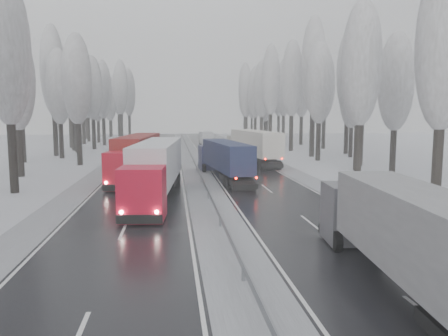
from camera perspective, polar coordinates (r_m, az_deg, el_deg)
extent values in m
plane|color=silver|center=(13.29, 5.47, -20.88)|extent=(260.00, 260.00, 0.00)
cube|color=black|center=(42.65, 3.88, -1.36)|extent=(7.50, 200.00, 0.03)
cube|color=black|center=(42.02, -10.34, -1.58)|extent=(7.50, 200.00, 0.03)
cube|color=#ADAFB5|center=(42.01, -3.18, -1.47)|extent=(3.00, 200.00, 0.04)
cube|color=#ADAFB5|center=(43.82, 10.26, -1.22)|extent=(2.40, 200.00, 0.04)
cube|color=#ADAFB5|center=(42.62, -17.00, -1.65)|extent=(2.40, 200.00, 0.04)
cube|color=slate|center=(41.92, -3.18, -0.69)|extent=(0.06, 200.00, 0.32)
cube|color=slate|center=(39.99, -3.00, -1.50)|extent=(0.12, 0.12, 0.60)
cube|color=slate|center=(71.76, -4.67, 2.26)|extent=(0.12, 0.12, 0.60)
cylinder|color=black|center=(32.51, 26.06, 0.28)|extent=(0.68, 0.68, 5.60)
ellipsoid|color=gray|center=(32.66, 26.84, 14.36)|extent=(3.60, 3.60, 11.45)
cylinder|color=black|center=(42.25, 17.12, 2.08)|extent=(0.68, 0.68, 5.62)
ellipsoid|color=gray|center=(42.36, 17.52, 12.97)|extent=(3.60, 3.60, 11.48)
cylinder|color=black|center=(48.27, 21.19, 2.09)|extent=(0.64, 0.64, 4.94)
ellipsoid|color=gray|center=(48.23, 21.57, 10.47)|extent=(3.60, 3.60, 10.09)
cylinder|color=black|center=(51.04, 16.93, 2.72)|extent=(0.66, 0.66, 5.32)
ellipsoid|color=gray|center=(51.08, 17.24, 11.26)|extent=(3.60, 3.60, 10.88)
cylinder|color=black|center=(55.56, 17.41, 3.54)|extent=(0.72, 0.72, 6.31)
ellipsoid|color=gray|center=(55.80, 17.75, 12.82)|extent=(3.60, 3.60, 12.90)
cylinder|color=black|center=(60.43, 12.21, 3.51)|extent=(0.67, 0.67, 5.38)
ellipsoid|color=gray|center=(60.47, 12.40, 10.79)|extent=(3.60, 3.60, 10.98)
cylinder|color=black|center=(66.43, 16.22, 3.36)|extent=(0.62, 0.62, 4.59)
ellipsoid|color=gray|center=(66.37, 16.42, 9.02)|extent=(3.60, 3.60, 9.39)
cylinder|color=black|center=(65.80, 11.42, 4.49)|extent=(0.76, 0.76, 6.95)
ellipsoid|color=gray|center=(66.14, 11.63, 13.11)|extent=(3.60, 3.60, 14.19)
cylinder|color=black|center=(71.96, 15.68, 4.43)|extent=(0.74, 0.74, 6.59)
ellipsoid|color=gray|center=(72.19, 15.93, 11.91)|extent=(3.60, 3.60, 13.46)
cylinder|color=black|center=(75.53, 8.76, 4.63)|extent=(0.72, 0.72, 6.37)
ellipsoid|color=gray|center=(75.71, 8.89, 11.53)|extent=(3.60, 3.60, 13.01)
cylinder|color=black|center=(81.50, 12.87, 4.57)|extent=(0.70, 0.70, 5.97)
ellipsoid|color=gray|center=(81.61, 13.03, 10.56)|extent=(3.60, 3.60, 12.20)
cylinder|color=black|center=(85.58, 6.06, 5.04)|extent=(0.74, 0.74, 6.65)
ellipsoid|color=gray|center=(85.79, 6.14, 11.40)|extent=(3.60, 3.60, 13.59)
cylinder|color=black|center=(91.33, 10.03, 4.93)|extent=(0.71, 0.71, 6.14)
ellipsoid|color=gray|center=(91.45, 10.15, 10.43)|extent=(3.60, 3.60, 12.54)
cylinder|color=black|center=(95.16, 4.89, 5.07)|extent=(0.71, 0.71, 6.05)
ellipsoid|color=gray|center=(95.27, 4.94, 10.28)|extent=(3.60, 3.60, 12.37)
cylinder|color=black|center=(100.39, 7.75, 5.20)|extent=(0.72, 0.72, 6.30)
ellipsoid|color=gray|center=(100.52, 7.84, 10.33)|extent=(3.60, 3.60, 12.87)
cylinder|color=black|center=(102.54, 4.08, 5.17)|extent=(0.70, 0.70, 5.88)
ellipsoid|color=gray|center=(102.62, 4.12, 9.85)|extent=(3.60, 3.60, 12.00)
cylinder|color=black|center=(107.10, 5.33, 4.96)|extent=(0.64, 0.64, 4.86)
ellipsoid|color=gray|center=(107.08, 5.37, 8.67)|extent=(3.60, 3.60, 9.92)
cylinder|color=black|center=(109.37, 2.92, 5.31)|extent=(0.70, 0.70, 5.98)
ellipsoid|color=gray|center=(109.45, 2.95, 9.79)|extent=(3.60, 3.60, 12.21)
cylinder|color=black|center=(115.16, 7.13, 5.41)|extent=(0.71, 0.71, 6.19)
ellipsoid|color=gray|center=(115.26, 7.19, 9.80)|extent=(3.60, 3.60, 12.64)
cylinder|color=black|center=(119.28, 2.75, 5.67)|extent=(0.75, 0.75, 6.86)
ellipsoid|color=gray|center=(119.45, 2.77, 10.37)|extent=(3.60, 3.60, 14.01)
cylinder|color=black|center=(124.54, 5.62, 5.40)|extent=(0.68, 0.68, 5.55)
ellipsoid|color=gray|center=(124.58, 5.67, 9.04)|extent=(3.60, 3.60, 11.33)
cylinder|color=black|center=(129.99, 2.72, 5.61)|extent=(0.71, 0.71, 6.09)
ellipsoid|color=gray|center=(130.07, 2.74, 9.44)|extent=(3.60, 3.60, 12.45)
cylinder|color=black|center=(134.42, 3.63, 5.52)|extent=(0.67, 0.67, 5.49)
ellipsoid|color=gray|center=(134.44, 3.65, 8.86)|extent=(3.60, 3.60, 11.21)
cylinder|color=black|center=(38.31, -25.87, 1.38)|extent=(0.69, 0.69, 5.83)
ellipsoid|color=gray|center=(38.50, -26.55, 13.81)|extent=(3.60, 3.60, 11.92)
cylinder|color=black|center=(48.27, -25.07, 1.96)|extent=(0.65, 0.65, 5.03)
ellipsoid|color=gray|center=(48.26, -25.52, 10.49)|extent=(3.60, 3.60, 10.28)
cylinder|color=black|center=(56.47, -18.38, 3.11)|extent=(0.67, 0.67, 5.44)
ellipsoid|color=gray|center=(56.52, -18.69, 10.99)|extent=(3.60, 3.60, 11.11)
cylinder|color=black|center=(62.36, -24.79, 3.29)|extent=(0.69, 0.69, 5.72)
ellipsoid|color=gray|center=(62.45, -25.18, 10.79)|extent=(3.60, 3.60, 11.69)
cylinder|color=black|center=(66.18, -20.49, 3.45)|extent=(0.66, 0.66, 5.23)
ellipsoid|color=gray|center=(66.19, -20.77, 9.91)|extent=(3.60, 3.60, 10.68)
cylinder|color=black|center=(70.46, -21.16, 4.18)|extent=(0.74, 0.74, 6.60)
ellipsoid|color=gray|center=(70.70, -21.50, 11.83)|extent=(3.60, 3.60, 13.49)
cylinder|color=black|center=(75.54, -18.68, 3.89)|extent=(0.65, 0.65, 5.16)
ellipsoid|color=gray|center=(75.54, -18.91, 9.48)|extent=(3.60, 3.60, 10.54)
cylinder|color=black|center=(79.72, -19.08, 4.25)|extent=(0.69, 0.69, 5.79)
ellipsoid|color=gray|center=(79.81, -19.32, 10.19)|extent=(3.60, 3.60, 11.84)
cylinder|color=black|center=(81.86, -16.63, 4.35)|extent=(0.68, 0.68, 5.64)
ellipsoid|color=gray|center=(81.93, -16.83, 9.99)|extent=(3.60, 3.60, 11.53)
cylinder|color=black|center=(86.71, -19.36, 4.68)|extent=(0.73, 0.73, 6.56)
ellipsoid|color=gray|center=(86.90, -19.61, 10.86)|extent=(3.60, 3.60, 13.40)
cylinder|color=black|center=(91.76, -15.40, 4.69)|extent=(0.69, 0.69, 5.79)
ellipsoid|color=gray|center=(91.84, -15.57, 9.86)|extent=(3.60, 3.60, 11.84)
cylinder|color=black|center=(96.50, -17.86, 4.96)|extent=(0.74, 0.74, 6.65)
ellipsoid|color=gray|center=(96.68, -18.08, 10.59)|extent=(3.60, 3.60, 13.58)
cylinder|color=black|center=(101.40, -16.07, 4.68)|extent=(0.65, 0.65, 5.12)
ellipsoid|color=gray|center=(101.40, -16.21, 8.81)|extent=(3.60, 3.60, 10.46)
cylinder|color=black|center=(105.83, -17.27, 4.91)|extent=(0.69, 0.69, 5.84)
ellipsoid|color=gray|center=(105.90, -17.44, 9.43)|extent=(3.60, 3.60, 11.92)
cylinder|color=black|center=(111.54, -13.22, 5.35)|extent=(0.74, 0.74, 6.67)
ellipsoid|color=gray|center=(111.70, -13.36, 10.24)|extent=(3.60, 3.60, 13.63)
cylinder|color=black|center=(116.86, -17.47, 5.19)|extent=(0.72, 0.72, 6.31)
ellipsoid|color=gray|center=(116.97, -17.63, 9.60)|extent=(3.60, 3.60, 12.88)
cylinder|color=black|center=(120.78, -12.24, 5.40)|extent=(0.72, 0.72, 6.29)
ellipsoid|color=gray|center=(120.88, -12.35, 9.66)|extent=(3.60, 3.60, 12.84)
cylinder|color=black|center=(125.42, -14.62, 5.06)|extent=(0.64, 0.64, 4.86)
ellipsoid|color=gray|center=(125.40, -14.72, 8.23)|extent=(3.60, 3.60, 9.92)
cylinder|color=black|center=(127.70, -13.53, 5.52)|extent=(0.74, 0.74, 6.63)
ellipsoid|color=gray|center=(127.83, -13.66, 9.76)|extent=(3.60, 3.60, 13.54)
cylinder|color=black|center=(132.02, -14.52, 5.35)|extent=(0.69, 0.69, 5.79)
ellipsoid|color=gray|center=(132.08, -14.63, 8.93)|extent=(3.60, 3.60, 11.82)
cube|color=#54545A|center=(21.44, 16.56, -5.93)|extent=(2.49, 2.58, 2.76)
cube|color=black|center=(22.38, 15.69, -3.68)|extent=(2.12, 0.27, 0.92)
cube|color=black|center=(22.85, 15.48, -7.95)|extent=(2.30, 0.33, 0.46)
cube|color=slate|center=(14.79, 25.53, -8.28)|extent=(3.35, 12.11, 2.57)
cylinder|color=black|center=(20.73, 14.54, -9.27)|extent=(0.40, 0.98, 0.96)
cylinder|color=black|center=(21.35, 19.58, -8.98)|extent=(0.40, 0.98, 0.96)
sphere|color=white|center=(22.54, 13.35, -7.12)|extent=(0.20, 0.20, 0.20)
sphere|color=white|center=(23.05, 17.58, -6.94)|extent=(0.20, 0.20, 0.20)
cube|color=#1C1E47|center=(47.77, -1.69, 1.31)|extent=(2.48, 2.56, 2.67)
cube|color=black|center=(48.80, -1.96, 2.17)|extent=(2.04, 0.33, 0.89)
cube|color=black|center=(49.06, -1.97, 0.21)|extent=(2.23, 0.39, 0.45)
cube|color=#131536|center=(40.93, 0.28, 1.68)|extent=(3.60, 11.76, 2.49)
cube|color=black|center=(35.58, 2.50, -2.25)|extent=(2.05, 0.34, 0.40)
cube|color=black|center=(38.06, 1.42, -1.36)|extent=(2.51, 5.09, 0.40)
cube|color=black|center=(36.07, 2.29, -2.40)|extent=(2.04, 0.29, 0.53)
cylinder|color=black|center=(47.01, -2.63, -0.02)|extent=(0.42, 0.96, 0.93)
cylinder|color=black|center=(47.39, -0.40, 0.05)|extent=(0.42, 0.96, 0.93)
cylinder|color=black|center=(37.52, 0.18, -1.80)|extent=(0.42, 0.96, 0.93)
cylinder|color=black|center=(38.00, 2.92, -1.70)|extent=(0.42, 0.96, 0.93)
cylinder|color=black|center=(36.41, 0.60, -2.07)|extent=(0.42, 0.96, 0.93)
cylinder|color=black|center=(36.90, 3.42, -1.96)|extent=(0.42, 0.96, 0.93)
sphere|color=#FF0C05|center=(35.19, 1.21, -1.17)|extent=(0.18, 0.18, 0.18)
sphere|color=#FF0C05|center=(35.65, 3.84, -1.08)|extent=(0.18, 0.18, 0.18)
sphere|color=white|center=(48.88, -2.95, 0.60)|extent=(0.20, 0.20, 0.20)
sphere|color=white|center=(49.22, -1.01, 0.65)|extent=(0.20, 0.20, 0.20)
cube|color=#9D978B|center=(61.84, 1.79, 2.81)|extent=(2.87, 2.96, 3.07)
cube|color=black|center=(63.02, 1.48, 3.55)|extent=(2.35, 0.40, 1.02)
cube|color=black|center=(63.26, 1.45, 1.79)|extent=(2.56, 0.47, 0.51)
cube|color=beige|center=(54.15, 4.09, 3.34)|extent=(4.26, 13.52, 2.86)
cube|color=black|center=(48.05, 6.54, 0.22)|extent=(2.35, 0.42, 0.46)
cube|color=black|center=(50.84, 5.35, 0.84)|extent=(2.94, 5.86, 0.46)
cube|color=black|center=(48.60, 6.30, 0.05)|extent=(2.34, 0.36, 0.61)
cylinder|color=black|center=(60.87, 1.02, 1.66)|extent=(0.49, 1.10, 1.06)
cylinder|color=black|center=(61.45, 2.96, 1.70)|extent=(0.49, 1.10, 1.06)
cylinder|color=black|center=(50.14, 4.34, 0.49)|extent=(0.49, 1.10, 1.06)
cylinder|color=black|center=(50.85, 6.64, 0.55)|extent=(0.49, 1.10, 1.06)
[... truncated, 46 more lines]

